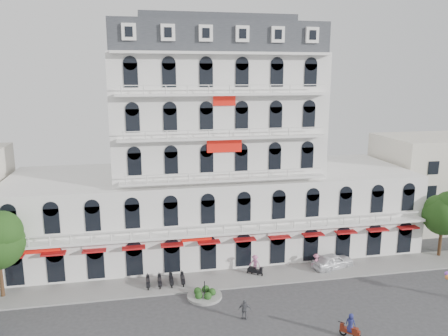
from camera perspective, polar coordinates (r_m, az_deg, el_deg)
The scene contains 12 objects.
ground at distance 36.94m, azimuth 3.85°, elevation -20.44°, with size 120.00×120.00×0.00m, color #38383A.
sidewalk at distance 44.53m, azimuth 0.79°, elevation -14.27°, with size 53.00×4.00×0.16m, color gray.
main_building at distance 49.73m, azimuth -1.31°, elevation 0.62°, with size 45.00×15.00×25.80m.
flank_building_east at distance 64.49m, azimuth 25.66°, elevation -1.53°, with size 14.00×10.00×12.00m, color beige.
traffic_island at distance 41.35m, azimuth -2.56°, elevation -16.20°, with size 3.20×3.20×1.60m.
parked_scooter_row at distance 43.66m, azimuth -7.64°, elevation -15.07°, with size 4.40×1.80×1.10m, color black, non-canonical shape.
tree_east_inner at distance 53.48m, azimuth 26.79°, elevation -5.13°, with size 4.40×4.37×7.57m.
parked_car at distance 47.97m, azimuth 14.03°, elevation -11.70°, with size 1.87×4.65×1.58m, color white.
rider_east at distance 36.88m, azimuth 16.19°, elevation -19.20°, with size 1.32×1.30×2.02m.
rider_center at distance 44.87m, azimuth 4.06°, elevation -12.50°, with size 1.46×1.21×2.26m.
pedestrian_mid at distance 37.86m, azimuth 2.71°, elevation -17.97°, with size 1.04×0.43×1.78m, color #525359.
pedestrian_right at distance 47.21m, azimuth 11.91°, elevation -11.90°, with size 1.11×0.64×1.73m, color #BD6485.
Camera 1 is at (-8.26, -30.04, 19.84)m, focal length 35.00 mm.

